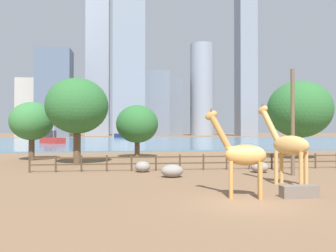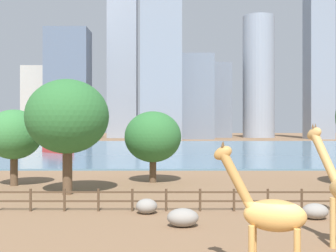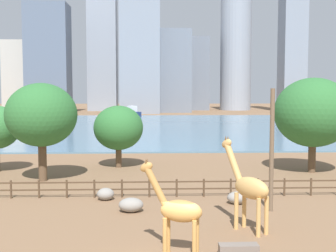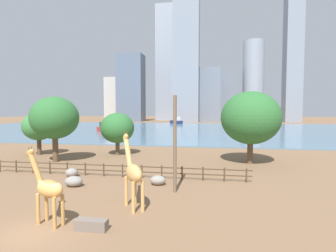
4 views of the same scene
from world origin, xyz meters
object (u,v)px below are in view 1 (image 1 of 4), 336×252
(boulder_small, at_px, (172,171))
(boat_ferry, at_px, (123,135))
(feeding_trough, at_px, (299,192))
(boat_sailboat, at_px, (52,139))
(utility_pole, at_px, (293,122))
(giraffe_tall, at_px, (242,155))
(tree_right_tall, at_px, (32,121))
(tree_center_broad, at_px, (137,124))
(boulder_near_fence, at_px, (143,167))
(boulder_by_pole, at_px, (260,167))
(giraffe_companion, at_px, (288,145))
(tree_left_small, at_px, (77,106))
(tree_left_large, at_px, (299,109))

(boulder_small, distance_m, boat_ferry, 104.96)
(boulder_small, distance_m, feeding_trough, 9.18)
(boulder_small, height_order, boat_sailboat, boat_sailboat)
(utility_pole, relative_size, boulder_small, 5.00)
(giraffe_tall, xyz_separation_m, tree_right_tall, (-15.95, 21.32, 2.10))
(giraffe_tall, bearing_deg, tree_center_broad, -60.77)
(giraffe_tall, distance_m, boulder_near_fence, 11.29)
(utility_pole, relative_size, boulder_near_fence, 6.46)
(utility_pole, bearing_deg, boulder_by_pole, 134.43)
(tree_center_broad, bearing_deg, boulder_small, -82.76)
(utility_pole, bearing_deg, giraffe_companion, -121.50)
(tree_center_broad, relative_size, boat_ferry, 0.82)
(tree_left_small, xyz_separation_m, boat_ferry, (2.67, 95.08, -4.27))
(giraffe_companion, height_order, utility_pole, utility_pole)
(feeding_trough, xyz_separation_m, boat_ferry, (-10.59, 112.34, 1.03))
(utility_pole, relative_size, tree_center_broad, 1.25)
(utility_pole, bearing_deg, tree_left_small, 149.64)
(boat_sailboat, bearing_deg, boulder_small, -25.45)
(utility_pole, xyz_separation_m, tree_left_large, (7.56, 12.85, 1.76))
(tree_left_large, height_order, tree_left_small, tree_left_large)
(boulder_near_fence, bearing_deg, tree_left_small, 132.14)
(boulder_small, distance_m, tree_left_small, 13.62)
(feeding_trough, relative_size, tree_center_broad, 0.29)
(tree_left_small, bearing_deg, tree_right_tall, 141.29)
(tree_center_broad, height_order, tree_right_tall, tree_right_tall)
(tree_left_large, bearing_deg, boat_ferry, 103.27)
(tree_left_large, distance_m, tree_right_tall, 29.92)
(giraffe_tall, xyz_separation_m, boulder_small, (-2.49, 7.20, -1.66))
(tree_left_large, xyz_separation_m, tree_right_tall, (-29.86, 1.40, -1.43))
(feeding_trough, height_order, tree_right_tall, tree_right_tall)
(giraffe_companion, xyz_separation_m, boulder_small, (-6.54, 3.87, -1.95))
(boulder_by_pole, height_order, feeding_trough, boulder_by_pole)
(tree_right_tall, bearing_deg, giraffe_companion, -41.99)
(giraffe_tall, relative_size, boat_ferry, 0.58)
(boulder_near_fence, height_order, tree_left_large, tree_left_large)
(boulder_small, relative_size, feeding_trough, 0.86)
(boulder_small, height_order, tree_left_large, tree_left_large)
(tree_center_broad, bearing_deg, boat_ferry, 92.11)
(boat_ferry, bearing_deg, boat_sailboat, 124.57)
(boat_ferry, bearing_deg, boulder_by_pole, 147.70)
(boulder_by_pole, bearing_deg, tree_left_large, 49.82)
(boulder_small, relative_size, tree_left_small, 0.19)
(boulder_small, distance_m, tree_right_tall, 19.87)
(utility_pole, xyz_separation_m, boat_sailboat, (-29.12, 53.72, -2.69))
(tree_left_small, xyz_separation_m, boat_sailboat, (-12.29, 43.85, -4.41))
(feeding_trough, bearing_deg, tree_left_large, 61.21)
(giraffe_tall, height_order, boulder_by_pole, giraffe_tall)
(giraffe_tall, xyz_separation_m, boulder_near_fence, (-4.42, 10.25, -1.68))
(giraffe_tall, xyz_separation_m, boulder_by_pole, (4.59, 8.89, -1.69))
(tree_left_small, bearing_deg, boulder_small, -50.65)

